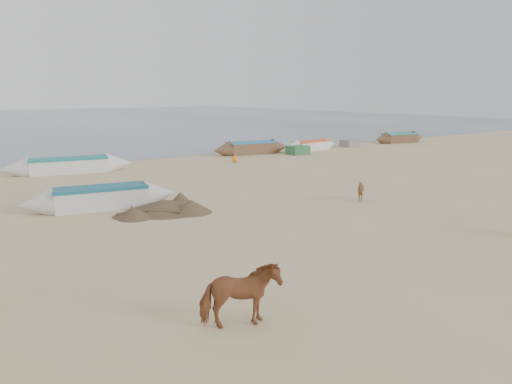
# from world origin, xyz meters

# --- Properties ---
(ground) EXTENTS (140.00, 140.00, 0.00)m
(ground) POSITION_xyz_m (0.00, 0.00, 0.00)
(ground) COLOR tan
(ground) RESTS_ON ground
(cow_adult) EXTENTS (1.72, 1.20, 1.33)m
(cow_adult) POSITION_xyz_m (-5.31, -3.01, 0.67)
(cow_adult) COLOR brown
(cow_adult) RESTS_ON ground
(calf_front) EXTENTS (0.86, 0.77, 0.93)m
(calf_front) POSITION_xyz_m (5.41, 3.85, 0.46)
(calf_front) COLOR brown
(calf_front) RESTS_ON ground
(near_canoe) EXTENTS (6.29, 2.21, 0.91)m
(near_canoe) POSITION_xyz_m (-4.21, 8.91, 0.45)
(near_canoe) COLOR beige
(near_canoe) RESTS_ON ground
(debris_pile) EXTENTS (3.10, 3.10, 0.44)m
(debris_pile) POSITION_xyz_m (-2.20, 7.10, 0.22)
(debris_pile) COLOR brown
(debris_pile) RESTS_ON ground
(waterline_canoes) EXTENTS (53.40, 4.19, 0.96)m
(waterline_canoes) POSITION_xyz_m (3.73, 19.90, 0.44)
(waterline_canoes) COLOR beige
(waterline_canoes) RESTS_ON ground
(beach_clutter) EXTENTS (42.91, 6.08, 0.64)m
(beach_clutter) POSITION_xyz_m (3.93, 19.26, 0.30)
(beach_clutter) COLOR #295C36
(beach_clutter) RESTS_ON ground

